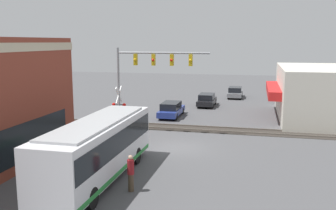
{
  "coord_description": "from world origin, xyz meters",
  "views": [
    {
      "loc": [
        -24.81,
        -5.26,
        7.34
      ],
      "look_at": [
        4.02,
        1.58,
        2.31
      ],
      "focal_mm": 40.0,
      "sensor_mm": 36.0,
      "label": 1
    }
  ],
  "objects_px": {
    "parked_car_black": "(207,100)",
    "pedestrian_near_bus": "(131,173)",
    "city_bus": "(98,147)",
    "parked_car_grey": "(235,93)",
    "parked_car_blue": "(171,110)",
    "crossing_signal": "(119,105)"
  },
  "relations": [
    {
      "from": "city_bus",
      "to": "parked_car_grey",
      "type": "height_order",
      "value": "city_bus"
    },
    {
      "from": "parked_car_blue",
      "to": "pedestrian_near_bus",
      "type": "distance_m",
      "value": 18.83
    },
    {
      "from": "parked_car_blue",
      "to": "parked_car_grey",
      "type": "xyz_separation_m",
      "value": [
        14.42,
        -5.4,
        -0.02
      ]
    },
    {
      "from": "parked_car_blue",
      "to": "pedestrian_near_bus",
      "type": "height_order",
      "value": "pedestrian_near_bus"
    },
    {
      "from": "pedestrian_near_bus",
      "to": "parked_car_blue",
      "type": "bearing_deg",
      "value": 6.72
    },
    {
      "from": "city_bus",
      "to": "parked_car_blue",
      "type": "distance_m",
      "value": 17.63
    },
    {
      "from": "crossing_signal",
      "to": "parked_car_blue",
      "type": "relative_size",
      "value": 0.78
    },
    {
      "from": "parked_car_black",
      "to": "pedestrian_near_bus",
      "type": "distance_m",
      "value": 25.72
    },
    {
      "from": "city_bus",
      "to": "parked_car_blue",
      "type": "bearing_deg",
      "value": -0.0
    },
    {
      "from": "parked_car_blue",
      "to": "parked_car_grey",
      "type": "bearing_deg",
      "value": -20.54
    },
    {
      "from": "parked_car_grey",
      "to": "pedestrian_near_bus",
      "type": "bearing_deg",
      "value": 174.49
    },
    {
      "from": "parked_car_blue",
      "to": "pedestrian_near_bus",
      "type": "bearing_deg",
      "value": -173.28
    },
    {
      "from": "city_bus",
      "to": "parked_car_blue",
      "type": "height_order",
      "value": "city_bus"
    },
    {
      "from": "pedestrian_near_bus",
      "to": "crossing_signal",
      "type": "bearing_deg",
      "value": 23.16
    },
    {
      "from": "city_bus",
      "to": "parked_car_grey",
      "type": "distance_m",
      "value": 32.48
    },
    {
      "from": "parked_car_black",
      "to": "parked_car_grey",
      "type": "height_order",
      "value": "parked_car_black"
    },
    {
      "from": "parked_car_black",
      "to": "pedestrian_near_bus",
      "type": "bearing_deg",
      "value": 179.12
    },
    {
      "from": "parked_car_blue",
      "to": "parked_car_grey",
      "type": "distance_m",
      "value": 15.39
    },
    {
      "from": "crossing_signal",
      "to": "parked_car_blue",
      "type": "bearing_deg",
      "value": -20.33
    },
    {
      "from": "parked_car_black",
      "to": "crossing_signal",
      "type": "bearing_deg",
      "value": 159.67
    },
    {
      "from": "crossing_signal",
      "to": "parked_car_blue",
      "type": "height_order",
      "value": "crossing_signal"
    },
    {
      "from": "city_bus",
      "to": "parked_car_grey",
      "type": "bearing_deg",
      "value": -9.58
    }
  ]
}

